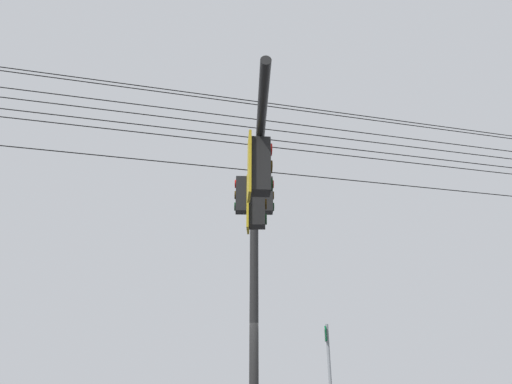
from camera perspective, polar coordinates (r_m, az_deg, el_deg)
name	(u,v)px	position (r m, az deg, el deg)	size (l,w,h in m)	color
signal_mast_assembly	(255,226)	(8.97, -0.09, -4.46)	(4.67, 4.09, 6.03)	black
route_sign_primary	(329,374)	(10.49, 9.67, -22.64)	(0.19, 0.21, 2.55)	slate
overhead_wire_span	(305,135)	(11.76, 6.49, 7.49)	(14.80, 27.07, 2.33)	black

